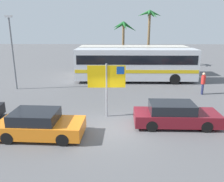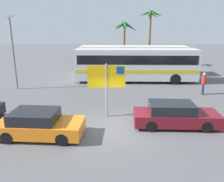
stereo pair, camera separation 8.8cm
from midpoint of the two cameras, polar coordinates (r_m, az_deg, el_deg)
ground at (r=12.29m, az=0.18°, el=-9.37°), size 120.00×120.00×0.00m
bus_front_coach at (r=22.38m, az=5.81°, el=6.91°), size 11.56×2.63×3.17m
bus_rear_coach at (r=25.63m, az=5.14°, el=8.06°), size 11.56×2.63×3.17m
ferry_sign at (r=13.19m, az=-1.37°, el=3.10°), size 2.20×0.14×3.20m
car_maroon at (r=12.80m, az=15.25°, el=-5.80°), size 4.53×1.71×1.32m
car_orange at (r=11.76m, az=-17.91°, el=-7.99°), size 4.22×2.00×1.32m
pedestrian_by_bus at (r=19.36m, az=21.73°, el=2.21°), size 0.32×0.32×1.76m
lamp_post_left_side at (r=20.90m, az=-23.76°, el=9.40°), size 0.56×0.20×6.09m
palm_tree_seaside at (r=30.97m, az=9.24°, el=16.97°), size 3.17×3.17×7.25m
palm_tree_inland at (r=31.09m, az=2.83°, el=14.86°), size 3.37×3.80×5.87m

